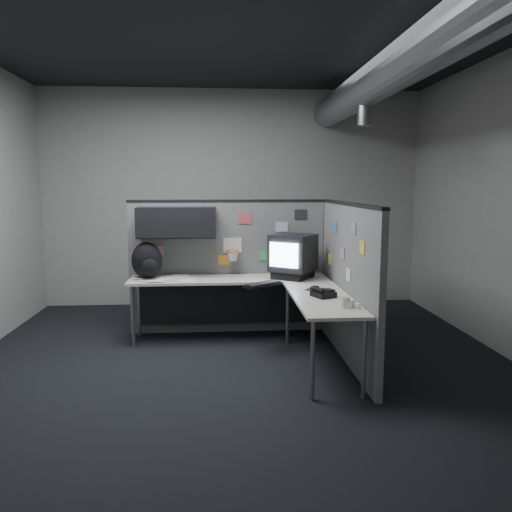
{
  "coord_description": "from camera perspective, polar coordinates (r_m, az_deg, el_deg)",
  "views": [
    {
      "loc": [
        -0.21,
        -4.74,
        1.8
      ],
      "look_at": [
        0.17,
        0.35,
        1.08
      ],
      "focal_mm": 35.0,
      "sensor_mm": 36.0,
      "label": 1
    }
  ],
  "objects": [
    {
      "name": "monitor",
      "position": [
        5.79,
        4.24,
        0.04
      ],
      "size": [
        0.62,
        0.62,
        0.51
      ],
      "rotation": [
        0.0,
        0.0,
        0.18
      ],
      "color": "black",
      "rests_on": "desk"
    },
    {
      "name": "phone",
      "position": [
        4.88,
        7.66,
        -4.24
      ],
      "size": [
        0.25,
        0.26,
        0.09
      ],
      "rotation": [
        0.0,
        0.0,
        0.25
      ],
      "color": "black",
      "rests_on": "desk"
    },
    {
      "name": "bottles",
      "position": [
        4.5,
        10.84,
        -5.39
      ],
      "size": [
        0.13,
        0.15,
        0.08
      ],
      "rotation": [
        0.0,
        0.0,
        0.06
      ],
      "color": "silver",
      "rests_on": "desk"
    },
    {
      "name": "cup",
      "position": [
        4.46,
        10.18,
        -5.26
      ],
      "size": [
        0.09,
        0.09,
        0.1
      ],
      "primitive_type": "cylinder",
      "rotation": [
        0.0,
        0.0,
        -0.2
      ],
      "color": "beige",
      "rests_on": "desk"
    },
    {
      "name": "room",
      "position": [
        4.81,
        5.02,
        11.58
      ],
      "size": [
        5.62,
        5.62,
        3.22
      ],
      "color": "black",
      "rests_on": "ground"
    },
    {
      "name": "desk",
      "position": [
        5.58,
        -0.5,
        -4.21
      ],
      "size": [
        2.31,
        2.11,
        0.73
      ],
      "color": "beige",
      "rests_on": "ground"
    },
    {
      "name": "backpack",
      "position": [
        5.85,
        -12.34,
        -0.57
      ],
      "size": [
        0.36,
        0.32,
        0.43
      ],
      "rotation": [
        0.0,
        0.0,
        0.03
      ],
      "color": "black",
      "rests_on": "desk"
    },
    {
      "name": "mouse",
      "position": [
        5.21,
        6.77,
        -3.67
      ],
      "size": [
        0.24,
        0.25,
        0.04
      ],
      "rotation": [
        0.0,
        0.0,
        0.21
      ],
      "color": "black",
      "rests_on": "desk"
    },
    {
      "name": "papers",
      "position": [
        5.85,
        -10.48,
        -2.51
      ],
      "size": [
        0.74,
        0.49,
        0.02
      ],
      "rotation": [
        0.0,
        0.0,
        0.03
      ],
      "color": "white",
      "rests_on": "desk"
    },
    {
      "name": "keyboard",
      "position": [
        5.34,
        0.8,
        -3.27
      ],
      "size": [
        0.45,
        0.4,
        0.04
      ],
      "rotation": [
        0.0,
        0.0,
        -0.12
      ],
      "color": "black",
      "rests_on": "desk"
    },
    {
      "name": "partition_back",
      "position": [
        6.02,
        -4.63,
        0.39
      ],
      "size": [
        2.44,
        0.42,
        1.63
      ],
      "color": "slate",
      "rests_on": "ground"
    },
    {
      "name": "partition_right",
      "position": [
        5.21,
        10.39,
        -2.9
      ],
      "size": [
        0.07,
        2.23,
        1.63
      ],
      "color": "slate",
      "rests_on": "ground"
    }
  ]
}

